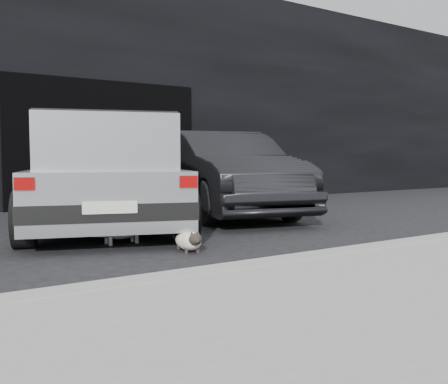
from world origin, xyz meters
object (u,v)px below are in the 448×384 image
silver_hatchback (106,169)px  second_car (223,173)px  cat_white (125,228)px  cat_siamese (189,241)px

silver_hatchback → second_car: (2.34, 0.52, -0.12)m
silver_hatchback → cat_white: bearing=-82.3°
second_car → cat_white: bearing=-131.0°
silver_hatchback → cat_siamese: size_ratio=6.24×
silver_hatchback → cat_siamese: 2.35m
cat_siamese → cat_white: size_ratio=0.90×
second_car → cat_white: second_car is taller
cat_siamese → second_car: bearing=-117.3°
second_car → silver_hatchback: bearing=-154.3°
cat_siamese → cat_white: 0.96m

